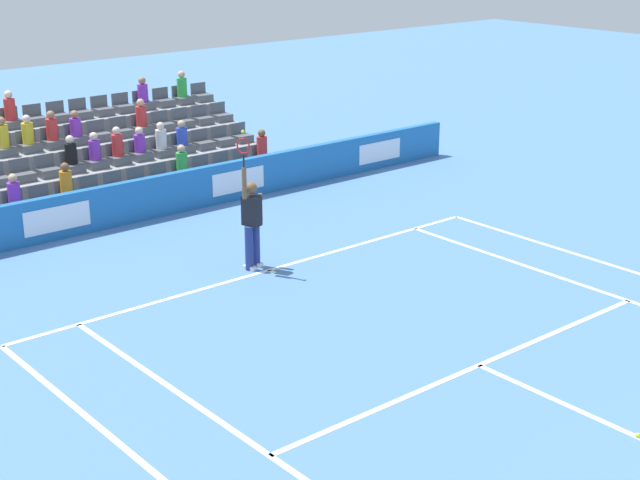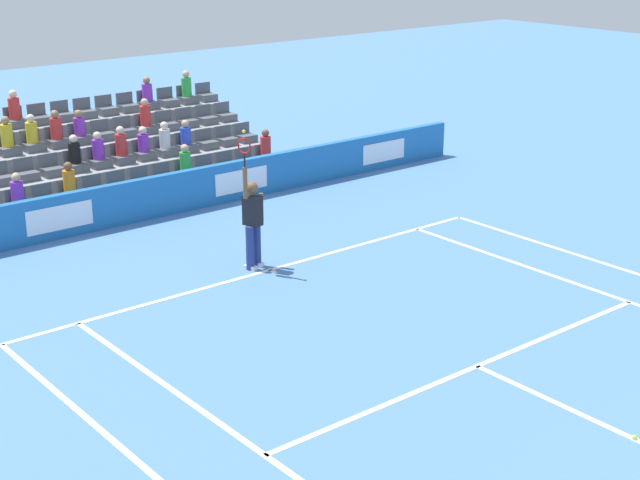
% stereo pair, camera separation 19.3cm
% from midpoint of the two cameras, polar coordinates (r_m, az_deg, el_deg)
% --- Properties ---
extents(line_baseline, '(10.97, 0.10, 0.01)m').
position_cam_midpoint_polar(line_baseline, '(19.02, -2.73, -1.79)').
color(line_baseline, white).
rests_on(line_baseline, ground).
extents(line_service, '(8.23, 0.10, 0.01)m').
position_cam_midpoint_polar(line_service, '(15.31, 9.72, -7.43)').
color(line_service, white).
rests_on(line_service, ground).
extents(line_singles_sideline_left, '(0.10, 11.89, 0.01)m').
position_cam_midpoint_polar(line_singles_sideline_left, '(12.53, -1.59, -13.57)').
color(line_singles_sideline_left, white).
rests_on(line_singles_sideline_left, ground).
extents(line_centre_mark, '(0.10, 0.20, 0.01)m').
position_cam_midpoint_polar(line_centre_mark, '(18.95, -2.55, -1.88)').
color(line_centre_mark, white).
rests_on(line_centre_mark, ground).
extents(sponsor_barrier, '(19.09, 0.22, 0.98)m').
position_cam_midpoint_polar(sponsor_barrier, '(22.47, -9.62, 2.55)').
color(sponsor_barrier, '#1E66AD').
rests_on(sponsor_barrier, ground).
extents(tennis_player, '(0.54, 0.43, 2.85)m').
position_cam_midpoint_polar(tennis_player, '(18.84, -3.75, 1.17)').
color(tennis_player, navy).
rests_on(tennis_player, ground).
extents(stadium_stand, '(8.68, 3.80, 2.63)m').
position_cam_midpoint_polar(stadium_stand, '(24.93, -13.06, 4.44)').
color(stadium_stand, gray).
rests_on(stadium_stand, ground).
extents(loose_tennis_ball, '(0.07, 0.07, 0.07)m').
position_cam_midpoint_polar(loose_tennis_ball, '(13.85, 18.65, -11.10)').
color(loose_tennis_ball, '#D1E533').
rests_on(loose_tennis_ball, ground).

